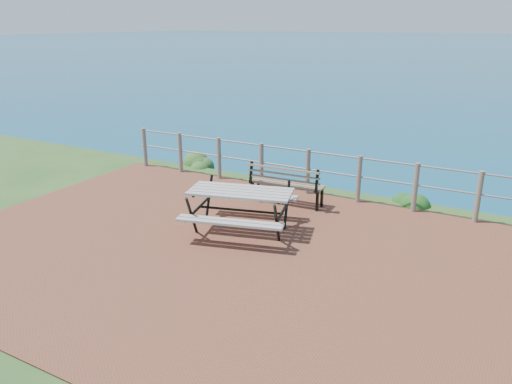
{
  "coord_description": "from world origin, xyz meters",
  "views": [
    {
      "loc": [
        4.05,
        -6.32,
        3.61
      ],
      "look_at": [
        0.01,
        1.0,
        0.75
      ],
      "focal_mm": 35.0,
      "sensor_mm": 36.0,
      "label": 1
    }
  ],
  "objects": [
    {
      "name": "park_bench",
      "position": [
        -0.12,
        2.54,
        0.58
      ],
      "size": [
        1.57,
        0.47,
        0.87
      ],
      "rotation": [
        0.0,
        0.0,
        0.06
      ],
      "color": "brown",
      "rests_on": "ground"
    },
    {
      "name": "picnic_table",
      "position": [
        -0.22,
        0.85,
        0.49
      ],
      "size": [
        1.95,
        1.53,
        0.77
      ],
      "rotation": [
        0.0,
        0.0,
        0.27
      ],
      "color": "gray",
      "rests_on": "ground"
    },
    {
      "name": "shrub_lip_east",
      "position": [
        2.15,
        4.01,
        0.0
      ],
      "size": [
        0.67,
        0.67,
        0.38
      ],
      "primitive_type": "ellipsoid",
      "color": "#194816",
      "rests_on": "ground"
    },
    {
      "name": "safety_railing",
      "position": [
        0.0,
        3.35,
        0.57
      ],
      "size": [
        9.4,
        0.1,
        1.0
      ],
      "color": "#6B5B4C",
      "rests_on": "ground"
    },
    {
      "name": "shrub_lip_west",
      "position": [
        -3.45,
        4.06,
        0.0
      ],
      "size": [
        0.75,
        0.75,
        0.48
      ],
      "primitive_type": "ellipsoid",
      "color": "#28521E",
      "rests_on": "ground"
    },
    {
      "name": "ground",
      "position": [
        0.0,
        0.0,
        0.0
      ],
      "size": [
        10.0,
        7.0,
        0.12
      ],
      "primitive_type": "cube",
      "color": "brown",
      "rests_on": "ground"
    }
  ]
}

